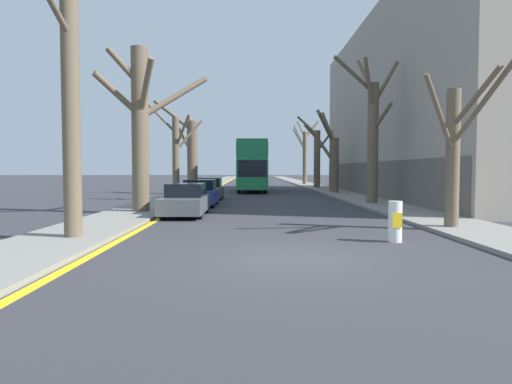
# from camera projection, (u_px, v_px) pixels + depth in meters

# --- Properties ---
(ground_plane) EXTENTS (300.00, 300.00, 0.00)m
(ground_plane) POSITION_uv_depth(u_px,v_px,m) (293.00, 259.00, 10.05)
(ground_plane) COLOR #333338
(sidewalk_left) EXTENTS (2.74, 120.00, 0.12)m
(sidewalk_left) POSITION_uv_depth(u_px,v_px,m) (212.00, 184.00, 59.92)
(sidewalk_left) COLOR gray
(sidewalk_left) RESTS_ON ground
(sidewalk_right) EXTENTS (2.74, 120.00, 0.12)m
(sidewalk_right) POSITION_uv_depth(u_px,v_px,m) (305.00, 184.00, 60.05)
(sidewalk_right) COLOR gray
(sidewalk_right) RESTS_ON ground
(building_facade_right) EXTENTS (10.08, 32.19, 13.10)m
(building_facade_right) POSITION_uv_depth(u_px,v_px,m) (436.00, 106.00, 32.99)
(building_facade_right) COLOR #9E9384
(building_facade_right) RESTS_ON ground
(kerb_line_stripe) EXTENTS (0.24, 120.00, 0.01)m
(kerb_line_stripe) POSITION_uv_depth(u_px,v_px,m) (223.00, 184.00, 59.94)
(kerb_line_stripe) COLOR yellow
(kerb_line_stripe) RESTS_ON ground
(street_tree_left_0) EXTENTS (2.88, 3.45, 9.76)m
(street_tree_left_0) POSITION_uv_depth(u_px,v_px,m) (70.00, 86.00, 12.41)
(street_tree_left_0) COLOR brown
(street_tree_left_0) RESTS_ON ground
(street_tree_left_1) EXTENTS (4.47, 3.44, 7.34)m
(street_tree_left_1) POSITION_uv_depth(u_px,v_px,m) (141.00, 125.00, 20.14)
(street_tree_left_1) COLOR brown
(street_tree_left_1) RESTS_ON ground
(street_tree_left_2) EXTENTS (3.55, 1.73, 6.23)m
(street_tree_left_2) POSITION_uv_depth(u_px,v_px,m) (176.00, 155.00, 28.76)
(street_tree_left_2) COLOR brown
(street_tree_left_2) RESTS_ON ground
(street_tree_left_3) EXTENTS (3.42, 2.66, 7.47)m
(street_tree_left_3) POSITION_uv_depth(u_px,v_px,m) (191.00, 153.00, 36.24)
(street_tree_left_3) COLOR brown
(street_tree_left_3) RESTS_ON ground
(street_tree_right_0) EXTENTS (2.17, 2.85, 5.06)m
(street_tree_right_0) POSITION_uv_depth(u_px,v_px,m) (455.00, 150.00, 14.50)
(street_tree_right_0) COLOR brown
(street_tree_right_0) RESTS_ON ground
(street_tree_right_1) EXTENTS (3.80, 3.31, 8.36)m
(street_tree_right_1) POSITION_uv_depth(u_px,v_px,m) (372.00, 133.00, 25.28)
(street_tree_right_1) COLOR brown
(street_tree_right_1) RESTS_ON ground
(street_tree_right_2) EXTENTS (2.00, 3.23, 6.80)m
(street_tree_right_2) POSITION_uv_depth(u_px,v_px,m) (332.00, 158.00, 37.04)
(street_tree_right_2) COLOR brown
(street_tree_right_2) RESTS_ON ground
(street_tree_right_3) EXTENTS (4.31, 1.93, 7.52)m
(street_tree_right_3) POSITION_uv_depth(u_px,v_px,m) (317.00, 156.00, 47.00)
(street_tree_right_3) COLOR brown
(street_tree_right_3) RESTS_ON ground
(street_tree_right_4) EXTENTS (3.50, 2.52, 8.18)m
(street_tree_right_4) POSITION_uv_depth(u_px,v_px,m) (305.00, 153.00, 57.81)
(street_tree_right_4) COLOR brown
(street_tree_right_4) RESTS_ON ground
(double_decker_bus) EXTENTS (2.56, 10.18, 4.40)m
(double_decker_bus) POSITION_uv_depth(u_px,v_px,m) (252.00, 164.00, 40.71)
(double_decker_bus) COLOR #1E7F47
(double_decker_bus) RESTS_ON ground
(parked_car_0) EXTENTS (1.71, 4.29, 1.38)m
(parked_car_0) POSITION_uv_depth(u_px,v_px,m) (186.00, 200.00, 19.42)
(parked_car_0) COLOR #4C5156
(parked_car_0) RESTS_ON ground
(parked_car_1) EXTENTS (1.80, 4.24, 1.42)m
(parked_car_1) POSITION_uv_depth(u_px,v_px,m) (200.00, 193.00, 24.83)
(parked_car_1) COLOR navy
(parked_car_1) RESTS_ON ground
(parked_car_2) EXTENTS (1.75, 4.12, 1.42)m
(parked_car_2) POSITION_uv_depth(u_px,v_px,m) (209.00, 189.00, 30.09)
(parked_car_2) COLOR #4C5156
(parked_car_2) RESTS_ON ground
(traffic_bollard) EXTENTS (0.37, 0.38, 1.12)m
(traffic_bollard) POSITION_uv_depth(u_px,v_px,m) (395.00, 222.00, 12.37)
(traffic_bollard) COLOR white
(traffic_bollard) RESTS_ON ground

